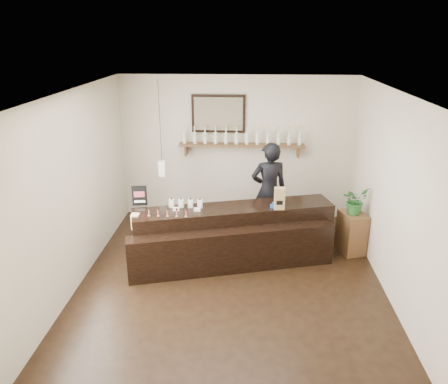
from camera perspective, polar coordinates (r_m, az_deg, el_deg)
name	(u,v)px	position (r m, az deg, el deg)	size (l,w,h in m)	color
ground	(231,279)	(6.79, 0.89, -11.29)	(5.00, 5.00, 0.00)	black
room_shell	(231,173)	(6.07, 0.97, 2.53)	(5.00, 5.00, 5.00)	beige
back_wall_decor	(229,132)	(8.35, 0.62, 7.87)	(2.66, 0.96, 1.69)	brown
counter	(233,237)	(7.09, 1.19, -5.91)	(3.27, 1.67, 1.06)	black
promo_sign	(140,196)	(7.13, -10.98, -0.48)	(0.24, 0.05, 0.33)	black
paper_bag	(280,198)	(6.92, 7.26, -0.84)	(0.17, 0.13, 0.35)	#967348
tape_dispenser	(274,206)	(6.99, 6.54, -1.78)	(0.13, 0.06, 0.10)	#1850A9
side_cabinet	(351,233)	(7.71, 16.31, -5.11)	(0.47, 0.56, 0.71)	brown
potted_plant	(355,200)	(7.49, 16.75, -1.06)	(0.42, 0.36, 0.46)	#286529
shopkeeper	(269,185)	(7.77, 5.89, 0.98)	(0.73, 0.48, 2.00)	black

